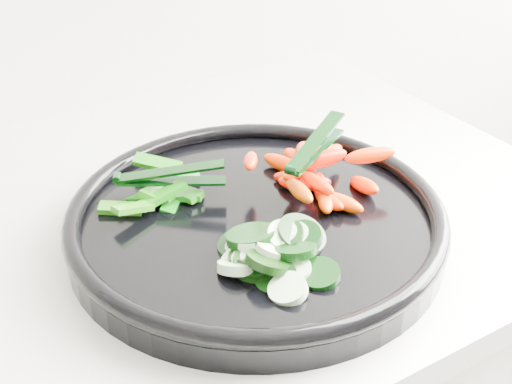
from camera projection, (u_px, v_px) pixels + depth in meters
veggie_tray at (256, 222)px, 0.70m from camera, size 0.43×0.43×0.04m
cucumber_pile at (269, 254)px, 0.64m from camera, size 0.12×0.13×0.04m
carrot_pile at (316, 172)px, 0.74m from camera, size 0.16×0.15×0.06m
pepper_pile at (162, 191)px, 0.73m from camera, size 0.12×0.10×0.04m
tong_carrot at (314, 147)px, 0.72m from camera, size 0.11×0.07×0.02m
tong_pepper at (168, 176)px, 0.72m from camera, size 0.10×0.07×0.02m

